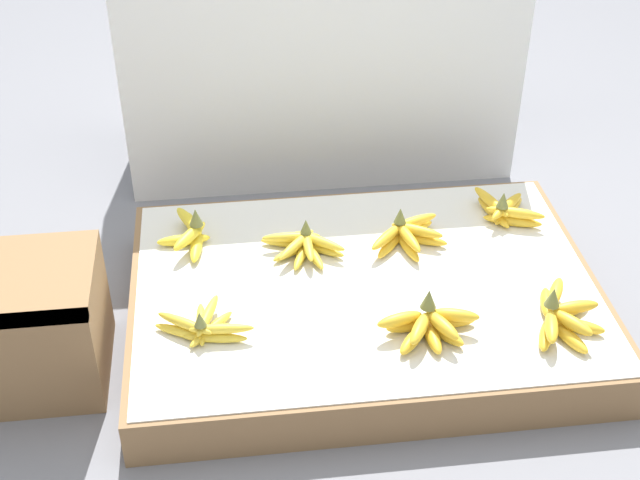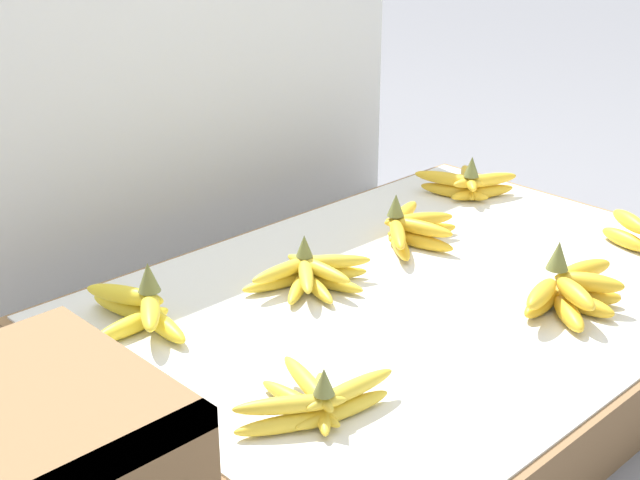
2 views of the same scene
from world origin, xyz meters
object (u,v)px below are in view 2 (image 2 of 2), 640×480
banana_bunch_front_left (315,401)px  banana_bunch_middle_right (468,184)px  banana_bunch_middle_midright (409,229)px  banana_bunch_middle_left (140,309)px  banana_bunch_middle_midleft (309,274)px  banana_bunch_front_midright (571,291)px

banana_bunch_front_left → banana_bunch_middle_right: 0.90m
banana_bunch_middle_midright → banana_bunch_middle_right: (0.29, 0.08, 0.00)m
banana_bunch_middle_left → banana_bunch_middle_midright: banana_bunch_middle_left is taller
banana_bunch_middle_midright → banana_bunch_middle_right: banana_bunch_middle_right is taller
banana_bunch_front_left → banana_bunch_middle_right: bearing=24.5°
banana_bunch_front_left → banana_bunch_middle_left: 0.37m
banana_bunch_middle_left → banana_bunch_middle_midleft: (0.29, -0.08, -0.01)m
banana_bunch_front_midright → banana_bunch_front_left: bearing=172.6°
banana_bunch_front_left → banana_bunch_front_midright: (0.52, -0.07, 0.01)m
banana_bunch_middle_right → banana_bunch_front_midright: bearing=-124.8°
banana_bunch_front_midright → banana_bunch_middle_midright: (0.02, 0.36, -0.00)m
banana_bunch_front_left → banana_bunch_middle_right: (0.82, 0.38, 0.01)m
banana_bunch_front_midright → banana_bunch_middle_left: (-0.54, 0.44, -0.00)m
banana_bunch_middle_left → banana_bunch_front_left: bearing=-85.9°
banana_bunch_middle_left → banana_bunch_middle_right: size_ratio=1.27×
banana_bunch_middle_right → banana_bunch_middle_midleft: bearing=-171.2°
banana_bunch_front_midright → banana_bunch_middle_right: size_ratio=1.35×
banana_bunch_middle_midleft → banana_bunch_middle_left: bearing=164.1°
banana_bunch_middle_right → banana_bunch_middle_midright: bearing=-164.7°
banana_bunch_front_midright → banana_bunch_middle_right: (0.31, 0.44, -0.00)m
banana_bunch_middle_right → banana_bunch_middle_left: bearing=-179.7°
banana_bunch_middle_midright → banana_bunch_front_left: bearing=-151.0°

